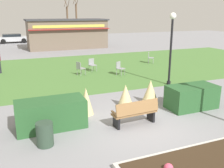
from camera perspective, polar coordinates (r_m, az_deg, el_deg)
The scene contains 22 objects.
ground_plane at distance 9.50m, azimuth 5.96°, elevation -8.96°, with size 80.00×80.00×0.00m, color gray.
lawn_patch at distance 18.41m, azimuth -8.67°, elevation 3.19°, with size 36.00×12.00×0.01m, color #4C7A38.
flower_bed at distance 7.44m, azimuth 21.60°, elevation -16.86°, with size 4.79×2.03×0.33m.
park_bench at distance 9.24m, azimuth 5.29°, elevation -6.44°, with size 1.72×0.61×0.95m.
hedge_left at distance 9.23m, azimuth -13.64°, elevation -6.62°, with size 2.40×1.10×1.03m, color #28562B.
hedge_right at distance 11.33m, azimuth 17.60°, elevation -2.79°, with size 2.12×1.10×0.99m, color #28562B.
ornamental_grass_behind_left at distance 11.49m, azimuth 8.66°, elevation -1.73°, with size 0.77×0.77×1.08m, color #D1BC7F.
ornamental_grass_behind_right at distance 11.05m, azimuth 3.07°, elevation -2.59°, with size 0.69×0.69×0.97m, color #D1BC7F.
ornamental_grass_behind_center at distance 9.88m, azimuth -7.23°, elevation -5.04°, with size 0.61×0.61×0.94m, color #D1BC7F.
ornamental_grass_behind_far at distance 10.17m, azimuth -5.89°, elevation -3.86°, with size 0.60×0.60×1.12m, color #D1BC7F.
lamppost_mid at distance 14.36m, azimuth 13.29°, elevation 9.62°, with size 0.36×0.36×3.99m.
trash_bin at distance 8.14m, azimuth -14.98°, elevation -10.93°, with size 0.52×0.52×0.76m, color #2D4233.
food_kiosk at distance 30.20m, azimuth -10.17°, elevation 11.18°, with size 9.04×4.28×3.30m.
cafe_chair_west at distance 20.81m, azimuth 8.57°, elevation 6.12°, with size 0.61×0.61×0.89m.
cafe_chair_east at distance 16.57m, azimuth 1.73°, elevation 3.82°, with size 0.60×0.60×0.89m.
cafe_chair_center at distance 17.75m, azimuth -4.54°, elevation 4.58°, with size 0.53×0.53×0.89m.
cafe_chair_north at distance 16.64m, azimuth -7.28°, elevation 3.75°, with size 0.58×0.58×0.89m.
parked_car_west_slot at distance 37.66m, azimuth -21.58°, elevation 9.65°, with size 4.28×2.22×1.20m.
parked_car_center_slot at distance 38.06m, azimuth -13.97°, elevation 10.34°, with size 4.29×2.23×1.20m.
parked_car_east_slot at distance 39.26m, azimuth -5.74°, elevation 10.87°, with size 4.22×2.09×1.20m.
tree_left_bg at distance 43.60m, azimuth -10.05°, elevation 13.84°, with size 0.91×0.96×6.03m.
tree_right_bg at distance 43.73m, azimuth -8.05°, elevation 14.23°, with size 0.91×0.96×6.49m.
Camera 1 is at (-4.14, -7.58, 3.97)m, focal length 40.38 mm.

